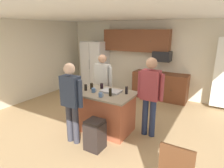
# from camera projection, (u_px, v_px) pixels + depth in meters

# --- Properties ---
(floor) EXTENTS (7.04, 7.04, 0.00)m
(floor) POSITION_uv_depth(u_px,v_px,m) (106.00, 123.00, 4.83)
(floor) COLOR tan
(floor) RESTS_ON ground
(ceiling) EXTENTS (7.04, 7.04, 0.00)m
(ceiling) POSITION_uv_depth(u_px,v_px,m) (105.00, 14.00, 4.13)
(ceiling) COLOR white
(back_wall) EXTENTS (6.40, 0.10, 2.60)m
(back_wall) POSITION_uv_depth(u_px,v_px,m) (148.00, 58.00, 6.80)
(back_wall) COLOR beige
(back_wall) RESTS_ON ground
(side_wall_left) EXTENTS (0.10, 5.60, 2.60)m
(side_wall_left) POSITION_uv_depth(u_px,v_px,m) (20.00, 62.00, 6.04)
(side_wall_left) COLOR beige
(side_wall_left) RESTS_ON ground
(cabinet_run_upper) EXTENTS (2.40, 0.38, 0.75)m
(cabinet_run_upper) POSITION_uv_depth(u_px,v_px,m) (136.00, 40.00, 6.66)
(cabinet_run_upper) COLOR brown
(cabinet_run_lower) EXTENTS (1.80, 0.63, 0.90)m
(cabinet_run_lower) POSITION_uv_depth(u_px,v_px,m) (160.00, 86.00, 6.47)
(cabinet_run_lower) COLOR brown
(cabinet_run_lower) RESTS_ON ground
(refrigerator) EXTENTS (0.90, 0.76, 1.86)m
(refrigerator) POSITION_uv_depth(u_px,v_px,m) (95.00, 65.00, 7.53)
(refrigerator) COLOR white
(refrigerator) RESTS_ON ground
(microwave_over_range) EXTENTS (0.56, 0.40, 0.32)m
(microwave_over_range) POSITION_uv_depth(u_px,v_px,m) (162.00, 56.00, 6.22)
(microwave_over_range) COLOR black
(kitchen_island) EXTENTS (1.32, 0.91, 0.92)m
(kitchen_island) POSITION_uv_depth(u_px,v_px,m) (105.00, 111.00, 4.40)
(kitchen_island) COLOR #AD5638
(kitchen_island) RESTS_ON ground
(person_guest_by_door) EXTENTS (0.57, 0.23, 1.74)m
(person_guest_by_door) POSITION_uv_depth(u_px,v_px,m) (150.00, 92.00, 4.03)
(person_guest_by_door) COLOR #232D4C
(person_guest_by_door) RESTS_ON ground
(person_elder_center) EXTENTS (0.57, 0.22, 1.68)m
(person_elder_center) POSITION_uv_depth(u_px,v_px,m) (71.00, 98.00, 3.78)
(person_elder_center) COLOR #383842
(person_elder_center) RESTS_ON ground
(person_host_foreground) EXTENTS (0.57, 0.22, 1.67)m
(person_host_foreground) POSITION_uv_depth(u_px,v_px,m) (103.00, 81.00, 5.09)
(person_host_foreground) COLOR #232D4C
(person_host_foreground) RESTS_ON ground
(tumbler_amber) EXTENTS (0.06, 0.06, 0.17)m
(tumbler_amber) POSITION_uv_depth(u_px,v_px,m) (110.00, 92.00, 4.03)
(tumbler_amber) COLOR black
(tumbler_amber) RESTS_ON kitchen_island
(mug_blue_stoneware) EXTENTS (0.13, 0.08, 0.09)m
(mug_blue_stoneware) POSITION_uv_depth(u_px,v_px,m) (101.00, 95.00, 3.98)
(mug_blue_stoneware) COLOR #4C6B99
(mug_blue_stoneware) RESTS_ON kitchen_island
(glass_short_whisky) EXTENTS (0.07, 0.07, 0.14)m
(glass_short_whisky) POSITION_uv_depth(u_px,v_px,m) (86.00, 88.00, 4.40)
(glass_short_whisky) COLOR black
(glass_short_whisky) RESTS_ON kitchen_island
(glass_dark_ale) EXTENTS (0.06, 0.06, 0.16)m
(glass_dark_ale) POSITION_uv_depth(u_px,v_px,m) (126.00, 90.00, 4.16)
(glass_dark_ale) COLOR black
(glass_dark_ale) RESTS_ON kitchen_island
(glass_pilsner) EXTENTS (0.07, 0.07, 0.13)m
(glass_pilsner) POSITION_uv_depth(u_px,v_px,m) (102.00, 86.00, 4.55)
(glass_pilsner) COLOR black
(glass_pilsner) RESTS_ON kitchen_island
(mug_ceramic_white) EXTENTS (0.13, 0.09, 0.10)m
(mug_ceramic_white) POSITION_uv_depth(u_px,v_px,m) (94.00, 90.00, 4.27)
(mug_ceramic_white) COLOR #4C6B99
(mug_ceramic_white) RESTS_ON kitchen_island
(glass_stout_tall) EXTENTS (0.07, 0.07, 0.14)m
(glass_stout_tall) POSITION_uv_depth(u_px,v_px,m) (92.00, 86.00, 4.52)
(glass_stout_tall) COLOR black
(glass_stout_tall) RESTS_ON kitchen_island
(serving_tray) EXTENTS (0.44, 0.30, 0.04)m
(serving_tray) POSITION_uv_depth(u_px,v_px,m) (111.00, 91.00, 4.30)
(serving_tray) COLOR #B7B7BC
(serving_tray) RESTS_ON kitchen_island
(trash_bin) EXTENTS (0.34, 0.34, 0.61)m
(trash_bin) POSITION_uv_depth(u_px,v_px,m) (95.00, 135.00, 3.73)
(trash_bin) COLOR black
(trash_bin) RESTS_ON ground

